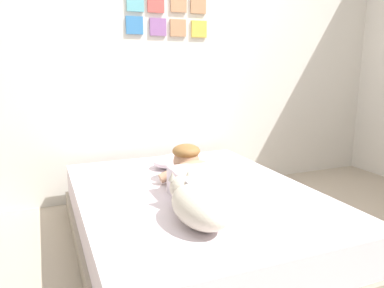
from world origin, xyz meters
The scene contains 8 objects.
ground_plane centered at (0.00, 0.00, 0.00)m, with size 13.40×13.40×0.00m, color tan.
back_wall centered at (0.00, 1.43, 1.25)m, with size 4.70×0.12×2.50m.
bed centered at (-0.20, 0.24, 0.20)m, with size 1.55×2.03×0.40m.
pillow centered at (-0.06, 0.81, 0.45)m, with size 0.52×0.32×0.11m, color silver.
person_lying centered at (-0.18, 0.10, 0.50)m, with size 0.43×0.92×0.27m.
dog centered at (-0.39, -0.22, 0.50)m, with size 0.26×0.57×0.21m.
coffee_cup centered at (-0.02, 0.58, 0.44)m, with size 0.12×0.09×0.07m.
cell_phone centered at (-0.30, 0.32, 0.40)m, with size 0.07×0.14×0.01m, color black.
Camera 1 is at (-1.12, -1.94, 1.24)m, focal length 34.79 mm.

